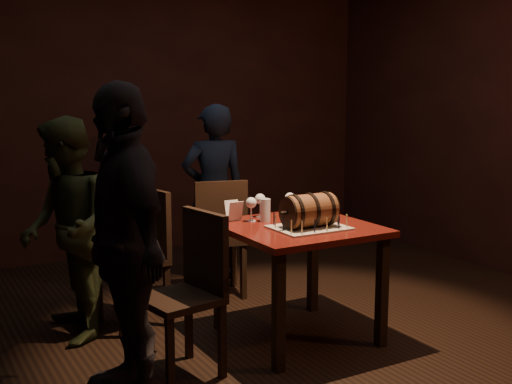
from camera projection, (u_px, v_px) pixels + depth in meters
room_shell at (273, 122)px, 4.08m from camera, size 5.04×5.04×2.80m
pub_table at (298, 242)px, 4.11m from camera, size 0.90×0.90×0.75m
cake_board at (309, 228)px, 3.99m from camera, size 0.45×0.35×0.01m
barrel_cake at (309, 211)px, 3.97m from camera, size 0.38×0.22×0.22m
birthday_candles at (309, 220)px, 3.98m from camera, size 0.40×0.30×0.09m
wine_glass_left at (251, 204)px, 4.18m from camera, size 0.07×0.07×0.16m
wine_glass_mid at (260, 200)px, 4.33m from camera, size 0.07×0.07×0.16m
wine_glass_right at (290, 199)px, 4.37m from camera, size 0.07×0.07×0.16m
pint_of_ale at (265, 211)px, 4.19m from camera, size 0.07×0.07×0.15m
menu_card at (234, 211)px, 4.21m from camera, size 0.10×0.05×0.13m
chair_back at (219, 232)px, 4.93m from camera, size 0.49×0.49×0.93m
chair_left_rear at (142, 249)px, 4.40m from camera, size 0.46×0.46×0.93m
chair_left_front at (191, 284)px, 3.62m from camera, size 0.46×0.46×0.93m
person_back at (214, 193)px, 5.36m from camera, size 0.61×0.46×1.49m
person_left_rear at (66, 230)px, 4.08m from camera, size 0.59×0.74×1.44m
person_left_front at (124, 244)px, 3.27m from camera, size 0.45×0.99×1.65m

